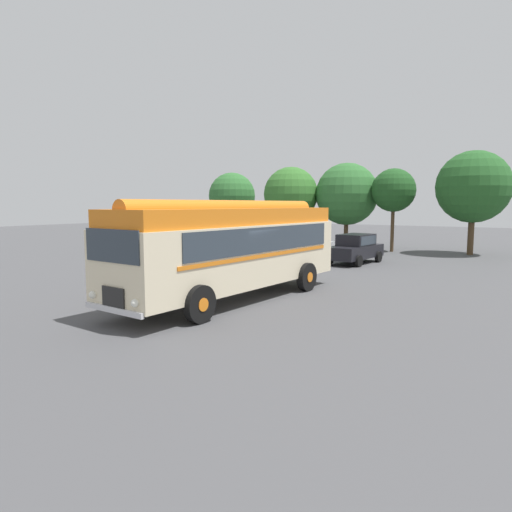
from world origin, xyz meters
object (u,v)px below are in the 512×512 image
at_px(vintage_bus, 233,246).
at_px(car_near_left, 310,246).
at_px(box_van, 264,236).
at_px(car_mid_left, 355,248).

distance_m(vintage_bus, car_near_left, 12.29).
xyz_separation_m(car_near_left, box_van, (-2.80, -0.70, 0.52)).
relative_size(vintage_bus, car_near_left, 2.39).
bearing_deg(vintage_bus, box_van, 116.06).
xyz_separation_m(vintage_bus, car_mid_left, (0.17, 11.86, -1.05)).
xyz_separation_m(car_mid_left, box_van, (-5.66, -0.62, 0.52)).
distance_m(vintage_bus, box_van, 12.52).
distance_m(car_mid_left, box_van, 5.72).
height_order(vintage_bus, car_near_left, vintage_bus).
bearing_deg(car_mid_left, vintage_bus, -90.80).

